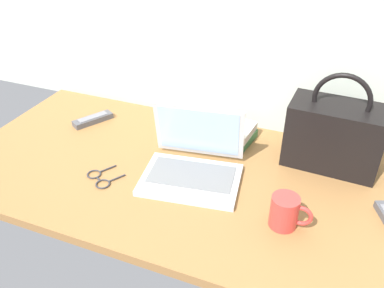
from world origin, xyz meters
TOP-DOWN VIEW (x-y plane):
  - desk at (0.00, 0.00)m, footprint 1.60×0.76m
  - laptop at (0.01, 0.01)m, footprint 0.34×0.30m
  - coffee_mug at (0.33, -0.12)m, footprint 0.12×0.08m
  - remote_control_near at (-0.49, 0.18)m, footprint 0.12×0.16m
  - eyeglasses at (-0.26, -0.14)m, footprint 0.13×0.14m
  - handbag at (0.42, 0.23)m, footprint 0.31×0.17m
  - book_stack at (0.05, 0.26)m, footprint 0.21×0.17m

SIDE VIEW (x-z plane):
  - desk at x=0.00m, z-range 0.00..0.03m
  - eyeglasses at x=-0.26m, z-range 0.03..0.04m
  - remote_control_near at x=-0.49m, z-range 0.03..0.05m
  - book_stack at x=0.05m, z-range 0.03..0.09m
  - laptop at x=0.01m, z-range -0.03..0.18m
  - coffee_mug at x=0.33m, z-range 0.03..0.13m
  - handbag at x=0.42m, z-range -0.02..0.31m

